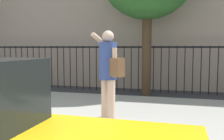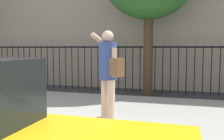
% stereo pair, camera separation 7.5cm
% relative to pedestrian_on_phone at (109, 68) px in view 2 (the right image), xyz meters
% --- Properties ---
extents(sidewalk, '(28.00, 4.40, 0.15)m').
position_rel_pedestrian_on_phone_xyz_m(sidewalk, '(-0.92, 0.25, -1.07)').
color(sidewalk, '#9E9B93').
rests_on(sidewalk, ground).
extents(iron_fence, '(12.03, 0.04, 1.60)m').
position_rel_pedestrian_on_phone_xyz_m(iron_fence, '(-0.92, 3.95, -0.12)').
color(iron_fence, black).
rests_on(iron_fence, ground).
extents(pedestrian_on_phone, '(0.71, 0.65, 1.71)m').
position_rel_pedestrian_on_phone_xyz_m(pedestrian_on_phone, '(0.00, 0.00, 0.00)').
color(pedestrian_on_phone, beige).
rests_on(pedestrian_on_phone, sidewalk).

